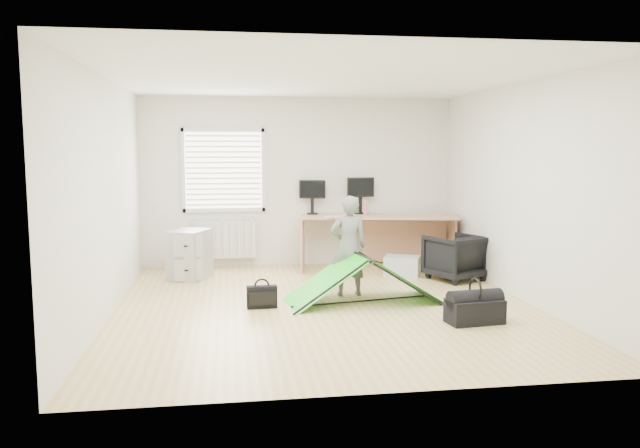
{
  "coord_description": "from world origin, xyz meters",
  "views": [
    {
      "loc": [
        -1.13,
        -7.27,
        1.89
      ],
      "look_at": [
        0.0,
        0.4,
        0.95
      ],
      "focal_mm": 35.0,
      "sensor_mm": 36.0,
      "label": 1
    }
  ],
  "objects": [
    {
      "name": "person",
      "position": [
        0.39,
        0.5,
        0.65
      ],
      "size": [
        0.48,
        0.32,
        1.3
      ],
      "primitive_type": "imported",
      "rotation": [
        0.0,
        0.0,
        3.16
      ],
      "color": "slate",
      "rests_on": "ground"
    },
    {
      "name": "monitor_right",
      "position": [
        0.98,
        2.57,
        1.06
      ],
      "size": [
        0.46,
        0.17,
        0.43
      ],
      "primitive_type": "cube",
      "rotation": [
        0.0,
        0.0,
        0.16
      ],
      "color": "black",
      "rests_on": "desk"
    },
    {
      "name": "window",
      "position": [
        -1.2,
        2.71,
        1.55
      ],
      "size": [
        1.2,
        0.06,
        1.2
      ],
      "primitive_type": "cube",
      "color": "silver",
      "rests_on": "back_wall"
    },
    {
      "name": "thermos",
      "position": [
        1.02,
        2.39,
        0.96
      ],
      "size": [
        0.08,
        0.08,
        0.24
      ],
      "primitive_type": "cylinder",
      "rotation": [
        0.0,
        0.0,
        0.14
      ],
      "color": "#C36D75",
      "rests_on": "desk"
    },
    {
      "name": "storage_crate",
      "position": [
        1.44,
        1.66,
        0.14
      ],
      "size": [
        0.61,
        0.54,
        0.29
      ],
      "primitive_type": "cube",
      "rotation": [
        0.0,
        0.0,
        -0.43
      ],
      "color": "#B7BEC0",
      "rests_on": "ground"
    },
    {
      "name": "white_box",
      "position": [
        -0.82,
        0.08,
        0.05
      ],
      "size": [
        0.13,
        0.13,
        0.11
      ],
      "primitive_type": "cube",
      "rotation": [
        0.0,
        0.0,
        -0.32
      ],
      "color": "silver",
      "rests_on": "ground"
    },
    {
      "name": "keyboard",
      "position": [
        0.57,
        2.13,
        0.85
      ],
      "size": [
        0.51,
        0.29,
        0.02
      ],
      "primitive_type": "cube",
      "rotation": [
        0.0,
        0.0,
        0.27
      ],
      "color": "beige",
      "rests_on": "desk"
    },
    {
      "name": "duffel_bag",
      "position": [
        1.5,
        -0.97,
        0.13
      ],
      "size": [
        0.63,
        0.38,
        0.26
      ],
      "primitive_type": "cube",
      "rotation": [
        0.0,
        0.0,
        0.12
      ],
      "color": "black",
      "rests_on": "ground"
    },
    {
      "name": "kite",
      "position": [
        0.5,
        0.12,
        0.29
      ],
      "size": [
        1.98,
        1.13,
        0.58
      ],
      "primitive_type": null,
      "rotation": [
        0.0,
        0.0,
        0.18
      ],
      "color": "#14B711",
      "rests_on": "ground"
    },
    {
      "name": "tote_bag",
      "position": [
        -1.69,
        1.94,
        0.17
      ],
      "size": [
        0.31,
        0.21,
        0.34
      ],
      "primitive_type": "cube",
      "rotation": [
        0.0,
        0.0,
        0.33
      ],
      "color": "#1D7D77",
      "rests_on": "ground"
    },
    {
      "name": "monitor_left",
      "position": [
        0.2,
        2.63,
        1.04
      ],
      "size": [
        0.43,
        0.2,
        0.4
      ],
      "primitive_type": "cube",
      "rotation": [
        0.0,
        0.0,
        -0.26
      ],
      "color": "black",
      "rests_on": "desk"
    },
    {
      "name": "office_chair",
      "position": [
        2.1,
        1.22,
        0.33
      ],
      "size": [
        0.93,
        0.94,
        0.66
      ],
      "primitive_type": "imported",
      "rotation": [
        0.0,
        0.0,
        3.54
      ],
      "color": "black",
      "rests_on": "ground"
    },
    {
      "name": "ground",
      "position": [
        0.0,
        0.0,
        0.0
      ],
      "size": [
        5.5,
        5.5,
        0.0
      ],
      "primitive_type": "plane",
      "color": "tan",
      "rests_on": "ground"
    },
    {
      "name": "desk",
      "position": [
        1.22,
        2.31,
        0.42
      ],
      "size": [
        2.56,
        1.19,
        0.84
      ],
      "primitive_type": "cube",
      "rotation": [
        0.0,
        0.0,
        -0.17
      ],
      "color": "tan",
      "rests_on": "ground"
    },
    {
      "name": "laptop_bag",
      "position": [
        -0.76,
        0.01,
        0.13
      ],
      "size": [
        0.36,
        0.13,
        0.27
      ],
      "primitive_type": "cube",
      "rotation": [
        0.0,
        0.0,
        0.06
      ],
      "color": "black",
      "rests_on": "ground"
    },
    {
      "name": "radiator",
      "position": [
        -1.2,
        2.67,
        0.45
      ],
      "size": [
        1.0,
        0.12,
        0.6
      ],
      "primitive_type": "cube",
      "color": "silver",
      "rests_on": "back_wall"
    },
    {
      "name": "back_wall",
      "position": [
        0.0,
        2.75,
        1.35
      ],
      "size": [
        5.0,
        0.02,
        2.7
      ],
      "primitive_type": "cube",
      "color": "silver",
      "rests_on": "ground"
    },
    {
      "name": "filing_cabinet",
      "position": [
        -1.7,
        1.87,
        0.36
      ],
      "size": [
        0.67,
        0.75,
        0.71
      ],
      "primitive_type": "cube",
      "rotation": [
        0.0,
        0.0,
        -0.43
      ],
      "color": "#A4A6A9",
      "rests_on": "ground"
    }
  ]
}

